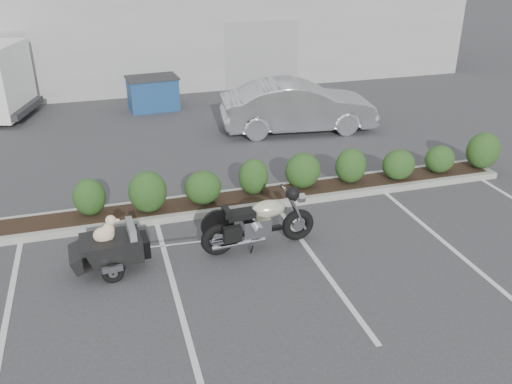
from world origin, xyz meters
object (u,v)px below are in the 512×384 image
object	(u,v)px
motorcycle	(259,223)
dumpster	(153,93)
sedan	(298,106)
pet_trailer	(110,247)

from	to	relation	value
motorcycle	dumpster	bearing A→B (deg)	91.37
motorcycle	sedan	world-z (taller)	sedan
motorcycle	pet_trailer	size ratio (longest dim) A/B	1.25
motorcycle	sedan	xyz separation A→B (m)	(3.20, 6.39, 0.25)
pet_trailer	sedan	world-z (taller)	sedan
pet_trailer	dumpster	world-z (taller)	dumpster
dumpster	motorcycle	bearing A→B (deg)	-89.59
sedan	dumpster	size ratio (longest dim) A/B	2.60
motorcycle	dumpster	distance (m)	10.05
pet_trailer	dumpster	xyz separation A→B (m)	(1.96, 10.00, 0.11)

